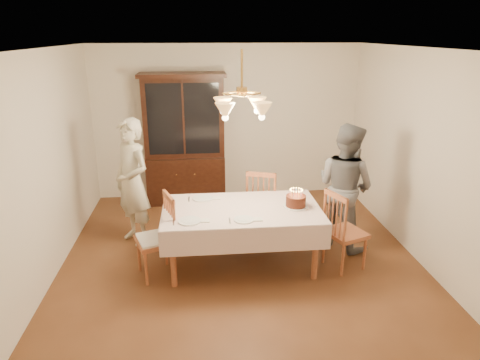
{
  "coord_description": "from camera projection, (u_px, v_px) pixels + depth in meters",
  "views": [
    {
      "loc": [
        -0.49,
        -4.73,
        2.77
      ],
      "look_at": [
        0.0,
        0.2,
        1.05
      ],
      "focal_mm": 32.0,
      "sensor_mm": 36.0,
      "label": 1
    }
  ],
  "objects": [
    {
      "name": "ground",
      "position": [
        242.0,
        263.0,
        5.4
      ],
      "size": [
        5.0,
        5.0,
        0.0
      ],
      "primitive_type": "plane",
      "color": "#562E18",
      "rests_on": "ground"
    },
    {
      "name": "room_shell",
      "position": [
        242.0,
        142.0,
        4.88
      ],
      "size": [
        5.0,
        5.0,
        5.0
      ],
      "color": "white",
      "rests_on": "ground"
    },
    {
      "name": "dining_table",
      "position": [
        242.0,
        214.0,
        5.18
      ],
      "size": [
        1.9,
        1.1,
        0.76
      ],
      "color": "brown",
      "rests_on": "ground"
    },
    {
      "name": "china_hutch",
      "position": [
        185.0,
        142.0,
        7.11
      ],
      "size": [
        1.38,
        0.54,
        2.16
      ],
      "color": "black",
      "rests_on": "ground"
    },
    {
      "name": "chair_far_side",
      "position": [
        263.0,
        206.0,
        6.03
      ],
      "size": [
        0.55,
        0.54,
        1.0
      ],
      "color": "brown",
      "rests_on": "ground"
    },
    {
      "name": "chair_left_end",
      "position": [
        156.0,
        240.0,
        5.02
      ],
      "size": [
        0.54,
        0.56,
        1.0
      ],
      "color": "brown",
      "rests_on": "ground"
    },
    {
      "name": "chair_right_end",
      "position": [
        344.0,
        234.0,
        5.2
      ],
      "size": [
        0.55,
        0.56,
        1.0
      ],
      "color": "brown",
      "rests_on": "ground"
    },
    {
      "name": "elderly_woman",
      "position": [
        132.0,
        182.0,
        5.72
      ],
      "size": [
        0.73,
        0.75,
        1.73
      ],
      "primitive_type": "imported",
      "rotation": [
        0.0,
        0.0,
        -0.84
      ],
      "color": "beige",
      "rests_on": "ground"
    },
    {
      "name": "adult_in_grey",
      "position": [
        345.0,
        186.0,
        5.64
      ],
      "size": [
        0.99,
        1.04,
        1.68
      ],
      "primitive_type": "imported",
      "rotation": [
        0.0,
        0.0,
        2.18
      ],
      "color": "slate",
      "rests_on": "ground"
    },
    {
      "name": "birthday_cake",
      "position": [
        296.0,
        201.0,
        5.17
      ],
      "size": [
        0.3,
        0.3,
        0.23
      ],
      "color": "white",
      "rests_on": "dining_table"
    },
    {
      "name": "place_setting_near_left",
      "position": [
        191.0,
        221.0,
        4.79
      ],
      "size": [
        0.41,
        0.26,
        0.02
      ],
      "color": "white",
      "rests_on": "dining_table"
    },
    {
      "name": "place_setting_near_right",
      "position": [
        245.0,
        220.0,
        4.82
      ],
      "size": [
        0.38,
        0.23,
        0.02
      ],
      "color": "white",
      "rests_on": "dining_table"
    },
    {
      "name": "place_setting_far_left",
      "position": [
        204.0,
        198.0,
        5.44
      ],
      "size": [
        0.4,
        0.26,
        0.02
      ],
      "color": "white",
      "rests_on": "dining_table"
    },
    {
      "name": "chandelier",
      "position": [
        242.0,
        107.0,
        4.75
      ],
      "size": [
        0.62,
        0.62,
        0.73
      ],
      "color": "#BF8C3F",
      "rests_on": "ground"
    }
  ]
}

